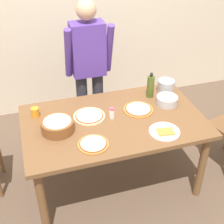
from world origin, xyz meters
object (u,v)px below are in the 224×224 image
Objects in this scene: plate_with_slice at (165,132)px; olive_oil_bottle at (151,86)px; popcorn_bowl at (58,125)px; mixing_bowl_steel at (167,100)px; dining_table at (114,128)px; steel_pot at (166,86)px; person_cook at (89,66)px; pizza_second_cooked at (138,109)px; cup_orange at (35,112)px; salt_shaker at (112,113)px; pizza_raw_on_board at (89,116)px; pizza_cooked_on_tray at (93,144)px.

olive_oil_bottle is (0.11, 0.58, 0.11)m from plate_with_slice.
popcorn_bowl reaches higher than mixing_bowl_steel.
steel_pot is at bearing 26.00° from dining_table.
person_cook is 0.90m from mixing_bowl_steel.
cup_orange reaches higher than pizza_second_cooked.
person_cook reaches higher than salt_shaker.
mixing_bowl_steel is at bearing 7.15° from salt_shaker.
dining_table is at bearing -148.89° from olive_oil_bottle.
popcorn_bowl is (-0.85, 0.28, 0.05)m from plate_with_slice.
pizza_raw_on_board is 2.69× the size of salt_shaker.
steel_pot is at bearing 31.65° from pizza_second_cooked.
dining_table is 0.15m from salt_shaker.
pizza_cooked_on_tray is at bearing -48.58° from popcorn_bowl.
mixing_bowl_steel is 0.57m from salt_shaker.
cup_orange is (-0.92, 0.18, 0.03)m from pizza_second_cooked.
person_cook is 5.67× the size of pizza_raw_on_board.
pizza_cooked_on_tray is at bearing -141.98° from olive_oil_bottle.
pizza_raw_on_board is 1.43× the size of mixing_bowl_steel.
salt_shaker is (-0.36, 0.33, 0.04)m from plate_with_slice.
mixing_bowl_steel is 1.89× the size of salt_shaker.
cup_orange is (-0.40, 0.54, 0.03)m from pizza_cooked_on_tray.
pizza_cooked_on_tray is 0.61m from plate_with_slice.
olive_oil_bottle is (0.20, 0.20, 0.10)m from pizza_second_cooked.
salt_shaker is (0.25, 0.31, 0.04)m from pizza_cooked_on_tray.
plate_with_slice is 0.60m from olive_oil_bottle.
pizza_cooked_on_tray is 1.25× the size of mixing_bowl_steel.
dining_table is at bearing -87.04° from person_cook.
plate_with_slice reaches higher than dining_table.
salt_shaker reaches higher than pizza_cooked_on_tray.
pizza_cooked_on_tray reaches higher than dining_table.
pizza_second_cooked is 1.58× the size of steel_pot.
plate_with_slice is at bearing -117.24° from mixing_bowl_steel.
salt_shaker is (-0.65, -0.29, -0.01)m from steel_pot.
pizza_cooked_on_tray is at bearing -146.49° from steel_pot.
pizza_raw_on_board is 0.48m from cup_orange.
pizza_cooked_on_tray is 1.44× the size of steel_pot.
pizza_cooked_on_tray is 0.36m from popcorn_bowl.
pizza_second_cooked is 1.05× the size of plate_with_slice.
dining_table is 9.22× the size of steel_pot.
person_cook is 6.23× the size of plate_with_slice.
cup_orange is at bearing 169.08° from pizza_second_cooked.
pizza_raw_on_board is at bearing -166.02° from steel_pot.
steel_pot is (0.65, 0.32, 0.16)m from dining_table.
plate_with_slice is (0.39, -1.05, -0.17)m from person_cook.
olive_oil_bottle is (0.96, 0.29, 0.05)m from popcorn_bowl.
person_cook is at bearing 114.08° from pizza_second_cooked.
popcorn_bowl is at bearing -178.37° from dining_table.
pizza_raw_on_board is 0.39m from pizza_cooked_on_tray.
dining_table is 8.00× the size of mixing_bowl_steel.
pizza_second_cooked is 0.30m from mixing_bowl_steel.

